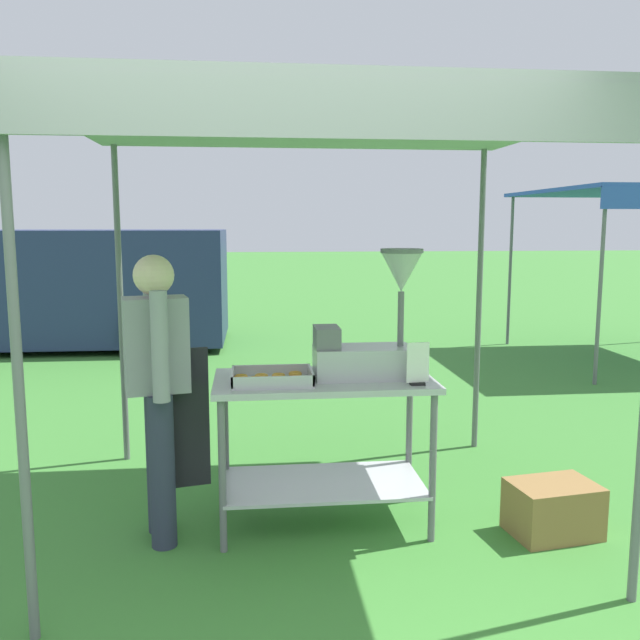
{
  "coord_description": "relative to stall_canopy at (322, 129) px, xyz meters",
  "views": [
    {
      "loc": [
        -0.15,
        -2.36,
        1.77
      ],
      "look_at": [
        0.28,
        1.58,
        1.2
      ],
      "focal_mm": 37.42,
      "sensor_mm": 36.0,
      "label": 1
    }
  ],
  "objects": [
    {
      "name": "ground_plane",
      "position": [
        -0.28,
        4.52,
        -2.3
      ],
      "size": [
        70.0,
        70.0,
        0.0
      ],
      "primitive_type": "plane",
      "color": "#3D7F33"
    },
    {
      "name": "van_navy",
      "position": [
        -3.44,
        6.18,
        -1.42
      ],
      "size": [
        5.31,
        2.15,
        1.69
      ],
      "color": "navy",
      "rests_on": "ground"
    },
    {
      "name": "donut_cart",
      "position": [
        0.0,
        -0.1,
        -1.65
      ],
      "size": [
        1.26,
        0.65,
        0.89
      ],
      "color": "#B7B7BC",
      "rests_on": "ground"
    },
    {
      "name": "supply_crate",
      "position": [
        1.3,
        -0.37,
        -2.15
      ],
      "size": [
        0.52,
        0.4,
        0.3
      ],
      "color": "olive",
      "rests_on": "ground"
    },
    {
      "name": "stall_canopy",
      "position": [
        0.0,
        0.0,
        0.0
      ],
      "size": [
        2.93,
        2.43,
        2.38
      ],
      "color": "slate",
      "rests_on": "ground"
    },
    {
      "name": "vendor",
      "position": [
        -0.93,
        -0.17,
        -1.4
      ],
      "size": [
        0.47,
        0.54,
        1.61
      ],
      "color": "#2D3347",
      "rests_on": "ground"
    },
    {
      "name": "donut_fryer",
      "position": [
        0.28,
        -0.1,
        -1.15
      ],
      "size": [
        0.62,
        0.28,
        0.74
      ],
      "color": "#B7B7BC",
      "rests_on": "donut_cart"
    },
    {
      "name": "donut_tray",
      "position": [
        -0.3,
        -0.19,
        -1.39
      ],
      "size": [
        0.45,
        0.32,
        0.07
      ],
      "color": "#B7B7BC",
      "rests_on": "donut_cart"
    },
    {
      "name": "menu_sign",
      "position": [
        0.5,
        -0.32,
        -1.31
      ],
      "size": [
        0.13,
        0.05,
        0.24
      ],
      "color": "black",
      "rests_on": "donut_cart"
    }
  ]
}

